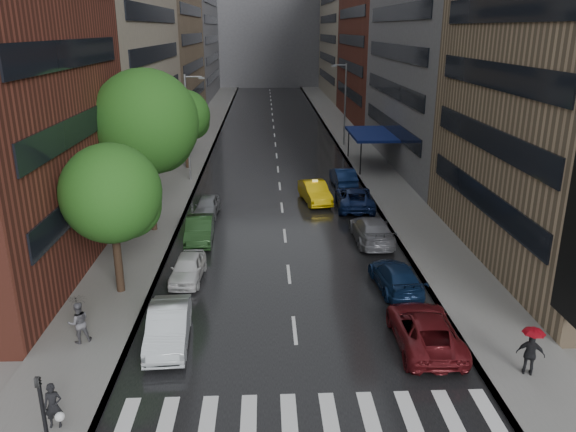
# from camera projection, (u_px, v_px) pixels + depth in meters

# --- Properties ---
(ground) EXTENTS (220.00, 220.00, 0.00)m
(ground) POSITION_uv_depth(u_px,v_px,m) (300.00, 384.00, 21.20)
(ground) COLOR gray
(ground) RESTS_ON ground
(road) EXTENTS (14.00, 140.00, 0.01)m
(road) POSITION_uv_depth(u_px,v_px,m) (275.00, 138.00, 68.56)
(road) COLOR black
(road) RESTS_ON ground
(sidewalk_left) EXTENTS (4.00, 140.00, 0.15)m
(sidewalk_left) POSITION_uv_depth(u_px,v_px,m) (201.00, 138.00, 68.18)
(sidewalk_left) COLOR gray
(sidewalk_left) RESTS_ON ground
(sidewalk_right) EXTENTS (4.00, 140.00, 0.15)m
(sidewalk_right) POSITION_uv_depth(u_px,v_px,m) (348.00, 137.00, 68.89)
(sidewalk_right) COLOR gray
(sidewalk_right) RESTS_ON ground
(crosswalk) EXTENTS (13.15, 2.80, 0.01)m
(crosswalk) POSITION_uv_depth(u_px,v_px,m) (310.00, 419.00, 19.31)
(crosswalk) COLOR silver
(crosswalk) RESTS_ON ground
(buildings_left) EXTENTS (8.00, 108.00, 38.00)m
(buildings_left) POSITION_uv_depth(u_px,v_px,m) (155.00, 1.00, 71.21)
(buildings_left) COLOR maroon
(buildings_left) RESTS_ON ground
(buildings_right) EXTENTS (8.05, 109.10, 36.00)m
(buildings_right) POSITION_uv_depth(u_px,v_px,m) (392.00, 9.00, 70.71)
(buildings_right) COLOR #937A5B
(buildings_right) RESTS_ON ground
(building_far) EXTENTS (40.00, 14.00, 32.00)m
(building_far) POSITION_uv_depth(u_px,v_px,m) (269.00, 13.00, 127.88)
(building_far) COLOR slate
(building_far) RESTS_ON ground
(tree_near) EXTENTS (4.83, 4.83, 7.70)m
(tree_near) POSITION_uv_depth(u_px,v_px,m) (111.00, 194.00, 26.80)
(tree_near) COLOR #382619
(tree_near) RESTS_ON ground
(tree_mid) EXTENTS (6.61, 6.61, 10.53)m
(tree_mid) POSITION_uv_depth(u_px,v_px,m) (146.00, 122.00, 34.83)
(tree_mid) COLOR #382619
(tree_mid) RESTS_ON ground
(tree_far) EXTENTS (4.68, 4.68, 7.45)m
(tree_far) POSITION_uv_depth(u_px,v_px,m) (185.00, 115.00, 52.01)
(tree_far) COLOR #382619
(tree_far) RESTS_ON ground
(taxi) EXTENTS (2.45, 5.06, 1.60)m
(taxi) POSITION_uv_depth(u_px,v_px,m) (315.00, 192.00, 43.17)
(taxi) COLOR yellow
(taxi) RESTS_ON ground
(parked_cars_left) EXTENTS (1.96, 21.81, 1.57)m
(parked_cars_left) POSITION_uv_depth(u_px,v_px,m) (192.00, 253.00, 31.62)
(parked_cars_left) COLOR silver
(parked_cars_left) RESTS_ON ground
(parked_cars_right) EXTENTS (2.95, 30.56, 1.59)m
(parked_cars_right) POSITION_uv_depth(u_px,v_px,m) (372.00, 230.00, 35.08)
(parked_cars_right) COLOR #581115
(parked_cars_right) RESTS_ON ground
(ped_bag_walker) EXTENTS (0.67, 0.48, 1.62)m
(ped_bag_walker) POSITION_uv_depth(u_px,v_px,m) (54.00, 407.00, 18.49)
(ped_bag_walker) COLOR black
(ped_bag_walker) RESTS_ON sidewalk_left
(ped_black_umbrella) EXTENTS (1.10, 1.01, 2.09)m
(ped_black_umbrella) POSITION_uv_depth(u_px,v_px,m) (78.00, 316.00, 23.40)
(ped_black_umbrella) COLOR #525156
(ped_black_umbrella) RESTS_ON sidewalk_left
(ped_red_umbrella) EXTENTS (1.11, 0.82, 2.01)m
(ped_red_umbrella) POSITION_uv_depth(u_px,v_px,m) (532.00, 347.00, 21.21)
(ped_red_umbrella) COLOR black
(ped_red_umbrella) RESTS_ON sidewalk_right
(traffic_light) EXTENTS (0.18, 0.15, 3.45)m
(traffic_light) POSITION_uv_depth(u_px,v_px,m) (44.00, 419.00, 15.96)
(traffic_light) COLOR black
(traffic_light) RESTS_ON sidewalk_left
(street_lamp_left) EXTENTS (1.74, 0.22, 9.00)m
(street_lamp_left) POSITION_uv_depth(u_px,v_px,m) (188.00, 126.00, 47.75)
(street_lamp_left) COLOR gray
(street_lamp_left) RESTS_ON sidewalk_left
(street_lamp_right) EXTENTS (1.74, 0.22, 9.00)m
(street_lamp_right) POSITION_uv_depth(u_px,v_px,m) (344.00, 103.00, 62.57)
(street_lamp_right) COLOR gray
(street_lamp_right) RESTS_ON sidewalk_right
(awning) EXTENTS (4.00, 8.00, 3.12)m
(awning) POSITION_uv_depth(u_px,v_px,m) (371.00, 134.00, 53.71)
(awning) COLOR navy
(awning) RESTS_ON sidewalk_right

